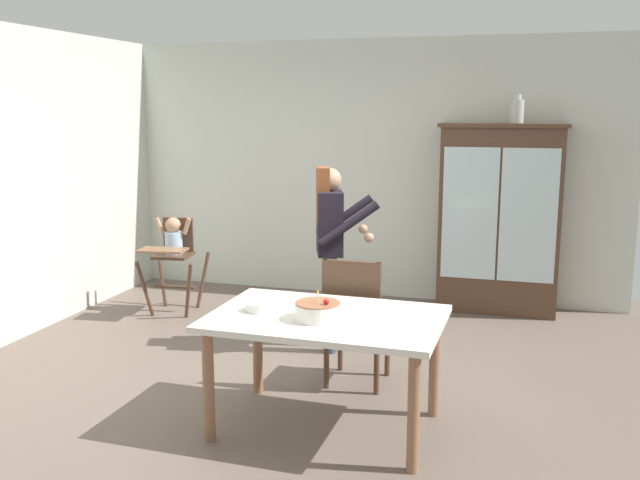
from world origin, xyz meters
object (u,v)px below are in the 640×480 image
high_chair_with_toddler (173,247)px  adult_person (330,236)px  ceramic_vase (517,110)px  dining_table (326,330)px  birthday_cake (318,311)px  serving_bowl (260,307)px  dining_chair_far_side (355,313)px  china_cabinet (499,218)px

high_chair_with_toddler → adult_person: size_ratio=0.62×
ceramic_vase → adult_person: ceramic_vase is taller
ceramic_vase → dining_table: (-1.03, -3.00, -1.33)m
birthday_cake → serving_bowl: 0.41m
dining_table → dining_chair_far_side: bearing=88.6°
adult_person → birthday_cake: 1.58m
high_chair_with_toddler → dining_chair_far_side: (2.16, -1.37, -0.10)m
dining_table → dining_chair_far_side: (0.02, 0.69, -0.09)m
china_cabinet → dining_chair_far_side: china_cabinet is taller
high_chair_with_toddler → dining_table: 2.97m
ceramic_vase → dining_chair_far_side: 2.89m
birthday_cake → china_cabinet: bearing=73.1°
high_chair_with_toddler → birthday_cake: 3.02m
serving_bowl → china_cabinet: bearing=66.0°
china_cabinet → dining_table: (-0.92, -3.00, -0.29)m
high_chair_with_toddler → serving_bowl: bearing=-57.8°
adult_person → dining_chair_far_side: size_ratio=1.59×
ceramic_vase → dining_table: bearing=-109.0°
ceramic_vase → serving_bowl: ceramic_vase is taller
high_chair_with_toddler → birthday_cake: high_chair_with_toddler is taller
dining_table → birthday_cake: 0.18m
china_cabinet → ceramic_vase: 1.05m
dining_table → dining_chair_far_side: dining_chair_far_side is taller
birthday_cake → dining_chair_far_side: (0.04, 0.79, -0.24)m
high_chair_with_toddler → dining_table: high_chair_with_toddler is taller
high_chair_with_toddler → dining_table: (2.14, -2.06, -0.01)m
china_cabinet → dining_chair_far_side: (-0.90, -2.30, -0.38)m
high_chair_with_toddler → ceramic_vase: bearing=9.2°
ceramic_vase → adult_person: size_ratio=0.18×
ceramic_vase → birthday_cake: 3.48m
ceramic_vase → dining_chair_far_side: ceramic_vase is taller
serving_bowl → dining_chair_far_side: 0.87m
adult_person → dining_table: (0.37, -1.44, -0.32)m
adult_person → ceramic_vase: bearing=-61.2°
ceramic_vase → dining_chair_far_side: (-1.01, -2.31, -1.42)m
adult_person → birthday_cake: bearing=173.3°
serving_bowl → dining_chair_far_side: dining_chair_far_side is taller
china_cabinet → adult_person: (-1.29, -1.56, 0.03)m
serving_bowl → dining_chair_far_side: size_ratio=0.19×
china_cabinet → ceramic_vase: bearing=1.9°
adult_person → dining_table: size_ratio=1.06×
adult_person → high_chair_with_toddler: bearing=51.2°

